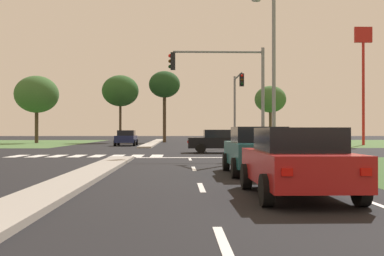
# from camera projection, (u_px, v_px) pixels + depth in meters

# --- Properties ---
(ground_plane) EXTENTS (200.00, 200.00, 0.00)m
(ground_plane) POSITION_uv_depth(u_px,v_px,m) (136.00, 152.00, 32.55)
(ground_plane) COLOR black
(grass_verge_far_right) EXTENTS (35.00, 35.00, 0.01)m
(grass_verge_far_right) POSITION_uv_depth(u_px,v_px,m) (363.00, 143.00, 57.76)
(grass_verge_far_right) COLOR #476B38
(grass_verge_far_right) RESTS_ON ground
(median_island_near) EXTENTS (1.20, 22.00, 0.14)m
(median_island_near) POSITION_uv_depth(u_px,v_px,m) (77.00, 179.00, 13.56)
(median_island_near) COLOR gray
(median_island_near) RESTS_ON ground
(median_island_far) EXTENTS (1.20, 36.00, 0.14)m
(median_island_far) POSITION_uv_depth(u_px,v_px,m) (155.00, 142.00, 57.54)
(median_island_far) COLOR #ADA89E
(median_island_far) RESTS_ON ground
(lane_dash_near) EXTENTS (0.14, 2.00, 0.01)m
(lane_dash_near) POSITION_uv_depth(u_px,v_px,m) (223.00, 243.00, 6.14)
(lane_dash_near) COLOR silver
(lane_dash_near) RESTS_ON ground
(lane_dash_second) EXTENTS (0.14, 2.00, 0.01)m
(lane_dash_second) POSITION_uv_depth(u_px,v_px,m) (201.00, 187.00, 12.14)
(lane_dash_second) COLOR silver
(lane_dash_second) RESTS_ON ground
(lane_dash_third) EXTENTS (0.14, 2.00, 0.01)m
(lane_dash_third) POSITION_uv_depth(u_px,v_px,m) (194.00, 169.00, 18.14)
(lane_dash_third) COLOR silver
(lane_dash_third) RESTS_ON ground
(lane_dash_fourth) EXTENTS (0.14, 2.00, 0.01)m
(lane_dash_fourth) POSITION_uv_depth(u_px,v_px,m) (190.00, 159.00, 24.13)
(lane_dash_fourth) COLOR silver
(lane_dash_fourth) RESTS_ON ground
(edge_line_right) EXTENTS (0.14, 24.00, 0.01)m
(edge_line_right) POSITION_uv_depth(u_px,v_px,m) (304.00, 177.00, 14.75)
(edge_line_right) COLOR silver
(edge_line_right) RESTS_ON ground
(stop_bar_near) EXTENTS (6.40, 0.50, 0.01)m
(stop_bar_near) POSITION_uv_depth(u_px,v_px,m) (195.00, 158.00, 25.66)
(stop_bar_near) COLOR silver
(stop_bar_near) RESTS_ON ground
(crosswalk_bar_near) EXTENTS (0.70, 2.80, 0.01)m
(crosswalk_bar_near) POSITION_uv_depth(u_px,v_px,m) (17.00, 156.00, 27.17)
(crosswalk_bar_near) COLOR silver
(crosswalk_bar_near) RESTS_ON ground
(crosswalk_bar_second) EXTENTS (0.70, 2.80, 0.01)m
(crosswalk_bar_second) POSITION_uv_depth(u_px,v_px,m) (37.00, 156.00, 27.20)
(crosswalk_bar_second) COLOR silver
(crosswalk_bar_second) RESTS_ON ground
(crosswalk_bar_third) EXTENTS (0.70, 2.80, 0.01)m
(crosswalk_bar_third) POSITION_uv_depth(u_px,v_px,m) (57.00, 156.00, 27.24)
(crosswalk_bar_third) COLOR silver
(crosswalk_bar_third) RESTS_ON ground
(crosswalk_bar_fourth) EXTENTS (0.70, 2.80, 0.01)m
(crosswalk_bar_fourth) POSITION_uv_depth(u_px,v_px,m) (77.00, 156.00, 27.27)
(crosswalk_bar_fourth) COLOR silver
(crosswalk_bar_fourth) RESTS_ON ground
(crosswalk_bar_fifth) EXTENTS (0.70, 2.80, 0.01)m
(crosswalk_bar_fifth) POSITION_uv_depth(u_px,v_px,m) (97.00, 156.00, 27.30)
(crosswalk_bar_fifth) COLOR silver
(crosswalk_bar_fifth) RESTS_ON ground
(crosswalk_bar_sixth) EXTENTS (0.70, 2.80, 0.01)m
(crosswalk_bar_sixth) POSITION_uv_depth(u_px,v_px,m) (117.00, 156.00, 27.33)
(crosswalk_bar_sixth) COLOR silver
(crosswalk_bar_sixth) RESTS_ON ground
(crosswalk_bar_seventh) EXTENTS (0.70, 2.80, 0.01)m
(crosswalk_bar_seventh) POSITION_uv_depth(u_px,v_px,m) (137.00, 156.00, 27.37)
(crosswalk_bar_seventh) COLOR silver
(crosswalk_bar_seventh) RESTS_ON ground
(crosswalk_bar_eighth) EXTENTS (0.70, 2.80, 0.01)m
(crosswalk_bar_eighth) POSITION_uv_depth(u_px,v_px,m) (157.00, 156.00, 27.40)
(crosswalk_bar_eighth) COLOR silver
(crosswalk_bar_eighth) RESTS_ON ground
(car_red_near) EXTENTS (2.07, 4.31, 1.53)m
(car_red_near) POSITION_uv_depth(u_px,v_px,m) (297.00, 162.00, 10.42)
(car_red_near) COLOR #A31919
(car_red_near) RESTS_ON ground
(car_teal_second) EXTENTS (2.06, 4.45, 1.60)m
(car_teal_second) POSITION_uv_depth(u_px,v_px,m) (258.00, 150.00, 15.92)
(car_teal_second) COLOR #19565B
(car_teal_second) RESTS_ON ground
(car_navy_third) EXTENTS (2.06, 4.17, 1.51)m
(car_navy_third) POSITION_uv_depth(u_px,v_px,m) (126.00, 138.00, 46.39)
(car_navy_third) COLOR #161E47
(car_navy_third) RESTS_ON ground
(car_black_fourth) EXTENTS (4.53, 2.01, 1.53)m
(car_black_fourth) POSITION_uv_depth(u_px,v_px,m) (221.00, 141.00, 31.42)
(car_black_fourth) COLOR black
(car_black_fourth) RESTS_ON ground
(traffic_signal_far_right) EXTENTS (0.32, 4.75, 6.02)m
(traffic_signal_far_right) POSITION_uv_depth(u_px,v_px,m) (237.00, 98.00, 37.74)
(traffic_signal_far_right) COLOR gray
(traffic_signal_far_right) RESTS_ON ground
(traffic_signal_near_right) EXTENTS (5.35, 0.32, 6.09)m
(traffic_signal_near_right) POSITION_uv_depth(u_px,v_px,m) (229.00, 81.00, 26.14)
(traffic_signal_near_right) COLOR gray
(traffic_signal_near_right) RESTS_ON ground
(street_lamp_second) EXTENTS (0.97, 2.56, 9.46)m
(street_lamp_second) POSITION_uv_depth(u_px,v_px,m) (272.00, 61.00, 26.02)
(street_lamp_second) COLOR gray
(street_lamp_second) RESTS_ON ground
(fastfood_pole_sign) EXTENTS (1.80, 0.40, 12.14)m
(fastfood_pole_sign) POSITION_uv_depth(u_px,v_px,m) (363.00, 59.00, 48.41)
(fastfood_pole_sign) COLOR red
(fastfood_pole_sign) RESTS_ON ground
(treeline_second) EXTENTS (5.21, 5.21, 8.05)m
(treeline_second) POSITION_uv_depth(u_px,v_px,m) (37.00, 94.00, 56.45)
(treeline_second) COLOR #423323
(treeline_second) RESTS_ON ground
(treeline_third) EXTENTS (4.57, 4.57, 8.41)m
(treeline_third) POSITION_uv_depth(u_px,v_px,m) (120.00, 91.00, 58.88)
(treeline_third) COLOR #423323
(treeline_third) RESTS_ON ground
(treeline_fourth) EXTENTS (3.94, 3.94, 9.01)m
(treeline_fourth) POSITION_uv_depth(u_px,v_px,m) (164.00, 85.00, 59.54)
(treeline_fourth) COLOR #423323
(treeline_fourth) RESTS_ON ground
(treeline_fifth) EXTENTS (4.15, 4.15, 7.40)m
(treeline_fifth) POSITION_uv_depth(u_px,v_px,m) (270.00, 99.00, 62.21)
(treeline_fifth) COLOR #423323
(treeline_fifth) RESTS_ON ground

